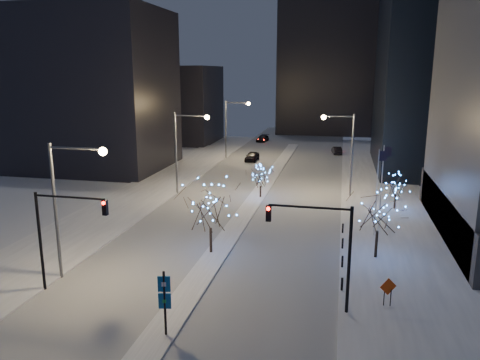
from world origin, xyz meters
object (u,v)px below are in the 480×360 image
(car_near, at_px, (252,156))
(car_far, at_px, (263,138))
(traffic_signal_west, at_px, (59,226))
(holiday_tree_median_near, at_px, (210,206))
(holiday_tree_median_far, at_px, (261,177))
(street_lamp_east, at_px, (345,144))
(wayfinding_sign, at_px, (165,297))
(holiday_tree_plaza_near, at_px, (378,212))
(street_lamp_w_far, at_px, (232,121))
(car_mid, at_px, (337,150))
(street_lamp_w_near, at_px, (67,193))
(holiday_tree_plaza_far, at_px, (396,184))
(street_lamp_w_mid, at_px, (184,142))
(construction_sign, at_px, (388,289))
(traffic_signal_east, at_px, (324,240))

(car_near, relative_size, car_far, 0.98)
(traffic_signal_west, xyz_separation_m, holiday_tree_median_near, (7.94, 8.84, -0.67))
(holiday_tree_median_far, bearing_deg, traffic_signal_west, -108.28)
(street_lamp_east, distance_m, car_far, 46.92)
(traffic_signal_west, bearing_deg, wayfinding_sign, -23.38)
(holiday_tree_plaza_near, bearing_deg, street_lamp_w_far, 117.75)
(street_lamp_east, xyz_separation_m, traffic_signal_west, (-18.52, -30.00, -1.69))
(street_lamp_w_far, relative_size, car_far, 2.10)
(traffic_signal_west, distance_m, car_mid, 63.38)
(traffic_signal_west, relative_size, car_far, 1.47)
(street_lamp_w_near, distance_m, holiday_tree_median_far, 27.05)
(street_lamp_w_far, relative_size, car_mid, 2.40)
(street_lamp_w_near, distance_m, holiday_tree_plaza_near, 23.56)
(traffic_signal_west, height_order, holiday_tree_median_far, traffic_signal_west)
(street_lamp_east, bearing_deg, holiday_tree_plaza_near, -81.93)
(holiday_tree_plaza_far, bearing_deg, wayfinding_sign, -117.63)
(street_lamp_east, distance_m, wayfinding_sign, 35.41)
(street_lamp_east, xyz_separation_m, holiday_tree_plaza_far, (5.64, -4.58, -3.56))
(car_mid, relative_size, holiday_tree_plaza_near, 0.73)
(street_lamp_w_far, distance_m, street_lamp_east, 29.08)
(car_far, relative_size, wayfinding_sign, 1.19)
(street_lamp_w_near, height_order, holiday_tree_plaza_near, street_lamp_w_near)
(street_lamp_w_mid, relative_size, car_mid, 2.40)
(holiday_tree_median_near, xyz_separation_m, holiday_tree_plaza_far, (16.23, 16.59, -1.20))
(street_lamp_east, distance_m, construction_sign, 28.26)
(holiday_tree_plaza_far, bearing_deg, holiday_tree_median_far, 173.87)
(traffic_signal_east, height_order, holiday_tree_median_far, traffic_signal_east)
(holiday_tree_plaza_near, bearing_deg, street_lamp_east, 98.07)
(street_lamp_w_mid, distance_m, holiday_tree_median_near, 20.18)
(street_lamp_w_far, height_order, holiday_tree_plaza_far, street_lamp_w_far)
(traffic_signal_west, height_order, car_mid, traffic_signal_west)
(wayfinding_sign, bearing_deg, construction_sign, 15.92)
(traffic_signal_west, height_order, wayfinding_sign, traffic_signal_west)
(street_lamp_w_mid, relative_size, traffic_signal_east, 1.43)
(car_mid, xyz_separation_m, holiday_tree_plaza_far, (6.80, -35.39, 2.21))
(holiday_tree_median_near, bearing_deg, street_lamp_w_far, 101.06)
(street_lamp_east, height_order, holiday_tree_median_near, street_lamp_east)
(street_lamp_w_near, relative_size, traffic_signal_east, 1.43)
(traffic_signal_east, distance_m, car_near, 51.59)
(street_lamp_east, xyz_separation_m, construction_sign, (2.95, -27.63, -5.15))
(traffic_signal_west, bearing_deg, holiday_tree_median_near, 48.06)
(car_far, xyz_separation_m, holiday_tree_median_far, (7.59, -46.23, 1.95))
(traffic_signal_east, bearing_deg, holiday_tree_median_far, 107.95)
(car_far, relative_size, construction_sign, 2.50)
(street_lamp_w_far, xyz_separation_m, car_near, (3.91, -1.50, -5.70))
(holiday_tree_median_near, relative_size, holiday_tree_plaza_far, 1.50)
(construction_sign, bearing_deg, holiday_tree_median_near, 129.53)
(street_lamp_w_far, bearing_deg, holiday_tree_plaza_far, -47.14)
(car_mid, distance_m, holiday_tree_median_far, 34.85)
(street_lamp_w_near, bearing_deg, car_far, 88.51)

